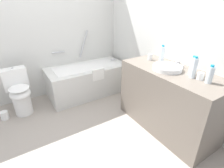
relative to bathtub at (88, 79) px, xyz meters
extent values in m
plane|color=#9E9389|center=(-0.76, -1.03, -0.29)|extent=(4.12, 4.12, 0.00)
cube|color=silver|center=(-0.76, 0.41, 0.90)|extent=(3.52, 0.10, 2.38)
cube|color=silver|center=(0.85, -1.03, 0.90)|extent=(0.10, 3.18, 2.38)
cube|color=silver|center=(0.00, 0.00, -0.02)|extent=(1.48, 0.71, 0.54)
cube|color=white|center=(0.00, 0.00, 0.21)|extent=(1.21, 0.51, 0.09)
cylinder|color=#B8B8BD|center=(0.58, 0.00, 0.29)|extent=(0.09, 0.03, 0.03)
cylinder|color=#B8B8BD|center=(0.10, 0.33, 0.60)|extent=(0.22, 0.03, 0.51)
cylinder|color=#B8B8BD|center=(-0.41, 0.33, 0.51)|extent=(0.23, 0.03, 0.03)
cube|color=white|center=(0.05, -0.34, 0.20)|extent=(0.22, 0.03, 0.20)
cylinder|color=white|center=(-1.18, -0.09, -0.10)|extent=(0.26, 0.26, 0.38)
ellipsoid|color=white|center=(-1.18, -0.14, 0.09)|extent=(0.32, 0.36, 0.16)
ellipsoid|color=white|center=(-1.18, -0.14, 0.18)|extent=(0.30, 0.34, 0.02)
cube|color=white|center=(-1.19, 0.09, 0.25)|extent=(0.36, 0.20, 0.33)
cylinder|color=silver|center=(-1.19, 0.09, 0.43)|extent=(0.03, 0.03, 0.01)
cube|color=#6B6056|center=(0.50, -1.51, 0.14)|extent=(0.60, 1.35, 0.86)
cylinder|color=white|center=(0.45, -1.46, 0.60)|extent=(0.36, 0.36, 0.05)
cylinder|color=#A4A4A9|center=(0.67, -1.46, 0.60)|extent=(0.02, 0.02, 0.06)
cylinder|color=#A4A4A9|center=(0.63, -1.46, 0.63)|extent=(0.09, 0.02, 0.02)
cylinder|color=#A4A4A9|center=(0.67, -1.52, 0.59)|extent=(0.03, 0.03, 0.04)
cylinder|color=#A4A4A9|center=(0.67, -1.40, 0.59)|extent=(0.03, 0.03, 0.04)
cylinder|color=silver|center=(0.57, -1.24, 0.69)|extent=(0.06, 0.06, 0.23)
cylinder|color=teal|center=(0.57, -1.24, 0.81)|extent=(0.04, 0.04, 0.02)
cylinder|color=silver|center=(0.52, -1.95, 0.66)|extent=(0.07, 0.07, 0.18)
cylinder|color=teal|center=(0.52, -1.95, 0.76)|extent=(0.04, 0.04, 0.02)
cylinder|color=silver|center=(0.50, -1.78, 0.68)|extent=(0.06, 0.06, 0.23)
cylinder|color=teal|center=(0.50, -1.78, 0.80)|extent=(0.03, 0.03, 0.02)
cylinder|color=silver|center=(0.56, -1.72, 0.67)|extent=(0.07, 0.07, 0.21)
cylinder|color=teal|center=(0.56, -1.72, 0.79)|extent=(0.04, 0.04, 0.02)
cylinder|color=white|center=(0.55, -1.05, 0.61)|extent=(0.06, 0.06, 0.09)
cylinder|color=white|center=(0.53, -1.85, 0.61)|extent=(0.07, 0.07, 0.08)
cylinder|color=white|center=(-1.46, -0.10, -0.23)|extent=(0.11, 0.11, 0.13)
camera|label=1|loc=(-1.19, -2.78, 1.34)|focal=27.19mm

